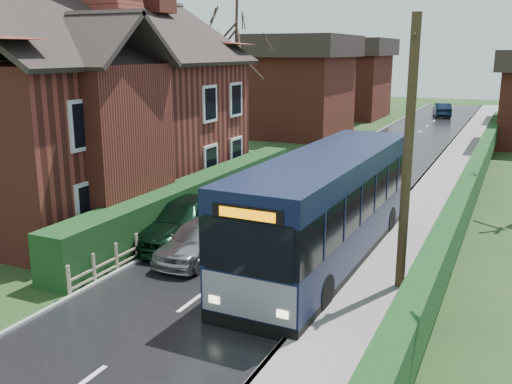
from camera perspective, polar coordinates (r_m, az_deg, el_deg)
The scene contains 16 objects.
ground at distance 16.90m, azimuth -3.04°, elevation -8.48°, with size 140.00×140.00×0.00m, color #30471E.
road at distance 25.71m, azimuth 7.42°, elevation -0.66°, with size 6.00×100.00×0.02m, color black.
pavement at distance 24.81m, azimuth 16.82°, elevation -1.55°, with size 2.50×100.00×0.14m, color slate.
kerb_right at distance 24.99m, azimuth 14.10°, elevation -1.26°, with size 0.12×100.00×0.14m, color gray.
kerb_left at distance 26.73m, azimuth 1.19°, elevation 0.11°, with size 0.12×100.00×0.10m, color gray.
front_hedge at distance 22.61m, azimuth -5.89°, elevation -0.58°, with size 1.20×16.00×1.60m, color black.
picket_fence at distance 22.34m, azimuth -4.21°, elevation -1.65°, with size 0.10×16.00×0.90m, color tan, non-canonical shape.
right_wall_hedge at distance 24.44m, azimuth 20.56°, elevation 0.22°, with size 0.60×50.00×1.80m.
brick_house at distance 24.65m, azimuth -16.20°, elevation 8.59°, with size 9.30×14.60×10.30m.
bus at distance 17.86m, azimuth 7.15°, elevation -1.64°, with size 2.76×11.18×3.38m.
car_silver at distance 18.18m, azimuth -5.78°, elevation -4.72°, with size 1.52×3.77×1.28m, color #9F9EA3.
car_green at distance 19.90m, azimuth -7.39°, elevation -2.88°, with size 2.01×4.96×1.44m, color black.
car_distant at distance 60.42m, azimuth 18.10°, elevation 7.81°, with size 1.49×4.26×1.40m, color black.
bus_stop_sign at distance 14.21m, azimuth 6.40°, elevation -5.63°, with size 0.07×0.39×2.58m.
telegraph_pole at distance 15.41m, azimuth 14.93°, elevation 3.35°, with size 0.25×0.95×7.37m.
tree_house_side at distance 35.59m, azimuth -1.87°, elevation 16.08°, with size 4.58×4.58×10.41m.
Camera 1 is at (7.37, -13.78, 6.44)m, focal length 40.00 mm.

